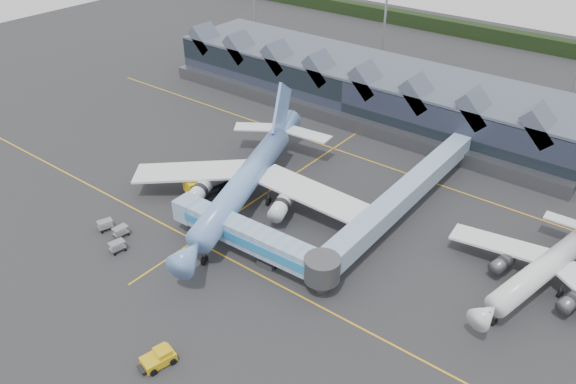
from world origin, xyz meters
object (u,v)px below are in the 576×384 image
Objects in this scene: main_airliner at (248,178)px; fuel_truck at (216,179)px; pushback_tug at (159,358)px; regional_jet at (547,266)px; jet_bridge at (261,242)px.

main_airliner is 4.02× the size of fuel_truck.
regional_jet is at bearing 66.85° from pushback_tug.
main_airliner is at bearing 22.95° from fuel_truck.
regional_jet is at bearing 28.19° from jet_bridge.
pushback_tug is (2.33, -20.39, -2.57)m from jet_bridge.
fuel_truck is at bearing 167.73° from main_airliner.
regional_jet reaches higher than pushback_tug.
regional_jet reaches higher than jet_bridge.
main_airliner reaches higher than regional_jet.
main_airliner is at bearing 128.07° from pushback_tug.
regional_jet is 6.67× the size of pushback_tug.
fuel_truck is (-49.81, -8.75, -1.16)m from regional_jet.
regional_jet is at bearing -9.04° from main_airliner.
fuel_truck is (-6.39, -0.80, -2.20)m from main_airliner.
regional_jet is 50.59m from fuel_truck.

